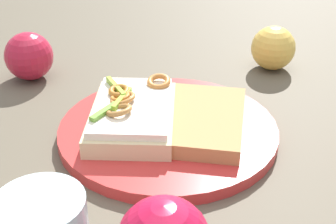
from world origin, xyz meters
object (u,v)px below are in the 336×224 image
object	(u,v)px
plate	(168,131)
sandwich	(132,113)
apple_2	(273,48)
apple_4	(29,56)
bread_slice_side	(203,120)

from	to	relation	value
plate	sandwich	distance (m)	0.05
apple_2	apple_4	xyz separation A→B (m)	(-0.36, 0.15, 0.00)
bread_slice_side	apple_4	world-z (taller)	apple_4
plate	apple_2	distance (m)	0.27
bread_slice_side	apple_2	size ratio (longest dim) A/B	2.19
plate	apple_4	size ratio (longest dim) A/B	3.71
apple_2	apple_4	distance (m)	0.39
bread_slice_side	apple_4	size ratio (longest dim) A/B	2.09
sandwich	apple_4	world-z (taller)	apple_4
apple_2	plate	bearing A→B (deg)	-157.90
plate	apple_2	xyz separation A→B (m)	(0.25, 0.10, 0.03)
sandwich	bread_slice_side	xyz separation A→B (m)	(0.08, -0.05, -0.01)
apple_4	apple_2	bearing A→B (deg)	-22.93
plate	sandwich	size ratio (longest dim) A/B	1.48
sandwich	apple_2	world-z (taller)	apple_2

